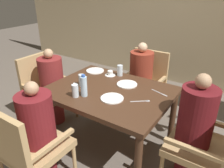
# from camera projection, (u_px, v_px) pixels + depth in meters

# --- Properties ---
(ground_plane) EXTENTS (16.00, 16.00, 0.00)m
(ground_plane) POSITION_uv_depth(u_px,v_px,m) (110.00, 144.00, 2.75)
(ground_plane) COLOR #60564C
(wall_back) EXTENTS (8.00, 0.06, 2.80)m
(wall_back) POSITION_uv_depth(u_px,v_px,m) (182.00, 10.00, 3.91)
(wall_back) COLOR #C6B289
(wall_back) RESTS_ON ground_plane
(dining_table) EXTENTS (1.34, 1.03, 0.76)m
(dining_table) POSITION_uv_depth(u_px,v_px,m) (109.00, 97.00, 2.46)
(dining_table) COLOR #422819
(dining_table) RESTS_ON ground_plane
(chair_left_side) EXTENTS (0.55, 0.55, 0.95)m
(chair_left_side) POSITION_uv_depth(u_px,v_px,m) (46.00, 86.00, 3.07)
(chair_left_side) COLOR tan
(chair_left_side) RESTS_ON ground_plane
(diner_in_left_chair) EXTENTS (0.32, 0.32, 1.08)m
(diner_in_left_chair) POSITION_uv_depth(u_px,v_px,m) (52.00, 86.00, 2.98)
(diner_in_left_chair) COLOR maroon
(diner_in_left_chair) RESTS_ON ground_plane
(chair_far_side) EXTENTS (0.55, 0.55, 0.95)m
(chair_far_side) POSITION_uv_depth(u_px,v_px,m) (145.00, 81.00, 3.23)
(chair_far_side) COLOR tan
(chair_far_side) RESTS_ON ground_plane
(diner_in_far_chair) EXTENTS (0.32, 0.32, 1.13)m
(diner_in_far_chair) POSITION_uv_depth(u_px,v_px,m) (141.00, 81.00, 3.09)
(diner_in_far_chair) COLOR maroon
(diner_in_far_chair) RESTS_ON ground_plane
(chair_right_side) EXTENTS (0.55, 0.55, 0.95)m
(chair_right_side) POSITION_uv_depth(u_px,v_px,m) (209.00, 143.00, 1.98)
(chair_right_side) COLOR tan
(chair_right_side) RESTS_ON ground_plane
(diner_in_right_chair) EXTENTS (0.32, 0.32, 1.17)m
(diner_in_right_chair) POSITION_uv_depth(u_px,v_px,m) (194.00, 130.00, 2.02)
(diner_in_right_chair) COLOR #5B1419
(diner_in_right_chair) RESTS_ON ground_plane
(chair_near_corner) EXTENTS (0.55, 0.55, 0.95)m
(chair_near_corner) POSITION_uv_depth(u_px,v_px,m) (27.00, 146.00, 1.96)
(chair_near_corner) COLOR tan
(chair_near_corner) RESTS_ON ground_plane
(diner_in_near_chair) EXTENTS (0.32, 0.32, 1.09)m
(diner_in_near_chair) POSITION_uv_depth(u_px,v_px,m) (39.00, 133.00, 2.05)
(diner_in_near_chair) COLOR maroon
(diner_in_near_chair) RESTS_ON ground_plane
(plate_main_left) EXTENTS (0.24, 0.24, 0.01)m
(plate_main_left) POSITION_uv_depth(u_px,v_px,m) (95.00, 71.00, 2.92)
(plate_main_left) COLOR white
(plate_main_left) RESTS_ON dining_table
(plate_main_right) EXTENTS (0.24, 0.24, 0.01)m
(plate_main_right) POSITION_uv_depth(u_px,v_px,m) (127.00, 84.00, 2.54)
(plate_main_right) COLOR white
(plate_main_right) RESTS_ON dining_table
(plate_dessert_center) EXTENTS (0.24, 0.24, 0.01)m
(plate_dessert_center) POSITION_uv_depth(u_px,v_px,m) (112.00, 98.00, 2.23)
(plate_dessert_center) COLOR white
(plate_dessert_center) RESTS_ON dining_table
(teacup_with_saucer) EXTENTS (0.13, 0.13, 0.06)m
(teacup_with_saucer) POSITION_uv_depth(u_px,v_px,m) (110.00, 74.00, 2.78)
(teacup_with_saucer) COLOR white
(teacup_with_saucer) RESTS_ON dining_table
(water_bottle) EXTENTS (0.07, 0.07, 0.24)m
(water_bottle) POSITION_uv_depth(u_px,v_px,m) (84.00, 86.00, 2.25)
(water_bottle) COLOR silver
(water_bottle) RESTS_ON dining_table
(glass_tall_near) EXTENTS (0.07, 0.07, 0.14)m
(glass_tall_near) POSITION_uv_depth(u_px,v_px,m) (120.00, 70.00, 2.76)
(glass_tall_near) COLOR silver
(glass_tall_near) RESTS_ON dining_table
(glass_tall_mid) EXTENTS (0.07, 0.07, 0.14)m
(glass_tall_mid) POSITION_uv_depth(u_px,v_px,m) (82.00, 80.00, 2.49)
(glass_tall_mid) COLOR silver
(glass_tall_mid) RESTS_ON dining_table
(glass_tall_far) EXTENTS (0.07, 0.07, 0.14)m
(glass_tall_far) POSITION_uv_depth(u_px,v_px,m) (75.00, 91.00, 2.25)
(glass_tall_far) COLOR silver
(glass_tall_far) RESTS_ON dining_table
(salt_shaker) EXTENTS (0.03, 0.03, 0.07)m
(salt_shaker) POSITION_uv_depth(u_px,v_px,m) (75.00, 86.00, 2.43)
(salt_shaker) COLOR white
(salt_shaker) RESTS_ON dining_table
(pepper_shaker) EXTENTS (0.03, 0.03, 0.06)m
(pepper_shaker) POSITION_uv_depth(u_px,v_px,m) (77.00, 87.00, 2.42)
(pepper_shaker) COLOR #4C3D2D
(pepper_shaker) RESTS_ON dining_table
(fork_beside_plate) EXTENTS (0.16, 0.14, 0.00)m
(fork_beside_plate) POSITION_uv_depth(u_px,v_px,m) (142.00, 101.00, 2.19)
(fork_beside_plate) COLOR silver
(fork_beside_plate) RESTS_ON dining_table
(knife_beside_plate) EXTENTS (0.20, 0.07, 0.00)m
(knife_beside_plate) POSITION_uv_depth(u_px,v_px,m) (160.00, 93.00, 2.34)
(knife_beside_plate) COLOR silver
(knife_beside_plate) RESTS_ON dining_table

